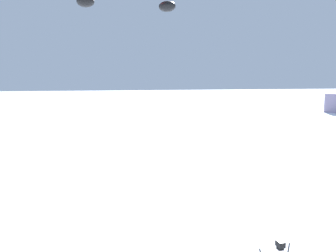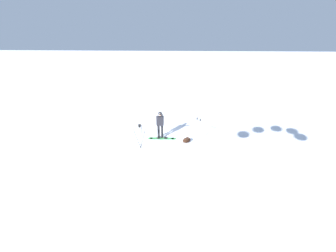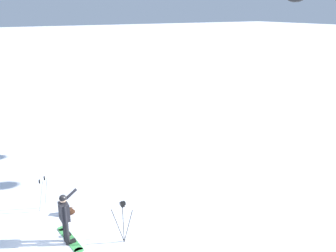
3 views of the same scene
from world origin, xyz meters
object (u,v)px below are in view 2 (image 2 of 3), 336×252
at_px(snowboarder, 160,122).
at_px(gear_bag_large, 187,140).
at_px(ski_poles, 198,126).
at_px(snowboard, 162,138).
at_px(camera_tripod, 140,132).

height_order(snowboarder, gear_bag_large, snowboarder).
bearing_deg(ski_poles, snowboard, -172.63).
bearing_deg(snowboarder, gear_bag_large, -15.53).
distance_m(gear_bag_large, camera_tripod, 2.92).
relative_size(snowboarder, gear_bag_large, 2.53).
bearing_deg(snowboard, snowboarder, 133.96).
relative_size(snowboard, ski_poles, 1.33).
bearing_deg(snowboard, camera_tripod, -124.49).
relative_size(snowboarder, camera_tripod, 1.20).
bearing_deg(snowboard, gear_bag_large, -12.32).
distance_m(snowboarder, camera_tripod, 1.81).
height_order(snowboard, ski_poles, ski_poles).
distance_m(snowboard, gear_bag_large, 1.59).
xyz_separation_m(gear_bag_large, ski_poles, (0.67, 0.62, 0.73)).
height_order(snowboard, camera_tripod, camera_tripod).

